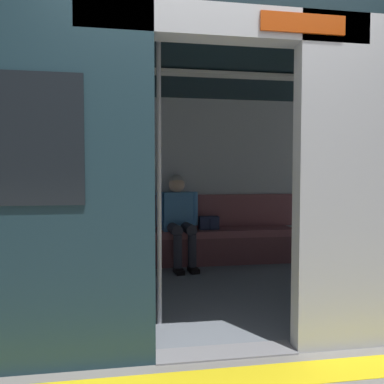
# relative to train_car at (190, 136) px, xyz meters

# --- Properties ---
(ground_plane) EXTENTS (60.00, 60.00, 0.00)m
(ground_plane) POSITION_rel_train_car_xyz_m (-0.06, 1.25, -1.55)
(ground_plane) COLOR gray
(platform_edge_strip) EXTENTS (8.00, 0.24, 0.01)m
(platform_edge_strip) POSITION_rel_train_car_xyz_m (-0.06, 1.55, -1.55)
(platform_edge_strip) COLOR yellow
(platform_edge_strip) RESTS_ON ground_plane
(train_car) EXTENTS (6.40, 2.86, 2.34)m
(train_car) POSITION_rel_train_car_xyz_m (0.00, 0.00, 0.00)
(train_car) COLOR silver
(train_car) RESTS_ON ground_plane
(bench_seat) EXTENTS (3.04, 0.44, 0.45)m
(bench_seat) POSITION_rel_train_car_xyz_m (-0.06, -1.10, -1.21)
(bench_seat) COLOR #935156
(bench_seat) RESTS_ON ground_plane
(person_seated) EXTENTS (0.55, 0.71, 1.18)m
(person_seated) POSITION_rel_train_car_xyz_m (-0.00, -1.04, -0.88)
(person_seated) COLOR #4C8CC6
(person_seated) RESTS_ON ground_plane
(handbag) EXTENTS (0.26, 0.15, 0.17)m
(handbag) POSITION_rel_train_car_xyz_m (-0.42, -1.15, -1.02)
(handbag) COLOR #262D4C
(handbag) RESTS_ON bench_seat
(book) EXTENTS (0.20, 0.25, 0.03)m
(book) POSITION_rel_train_car_xyz_m (0.43, -1.18, -1.09)
(book) COLOR silver
(book) RESTS_ON bench_seat
(grab_pole_door) EXTENTS (0.04, 0.04, 2.20)m
(grab_pole_door) POSITION_rel_train_car_xyz_m (0.35, 0.72, -0.45)
(grab_pole_door) COLOR silver
(grab_pole_door) RESTS_ON ground_plane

